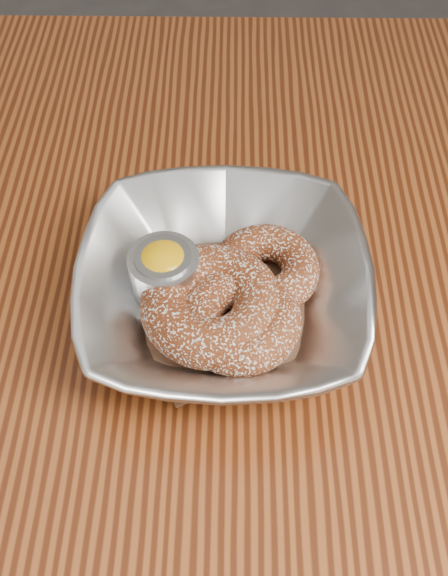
{
  "coord_description": "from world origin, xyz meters",
  "views": [
    {
      "loc": [
        0.09,
        -0.38,
        1.21
      ],
      "look_at": [
        0.08,
        -0.05,
        0.78
      ],
      "focal_mm": 42.0,
      "sensor_mm": 36.0,
      "label": 1
    }
  ],
  "objects_px": {
    "serving_bowl": "(224,289)",
    "ramekin": "(164,272)",
    "table": "(144,327)",
    "donut_front": "(212,305)",
    "donut_back": "(266,269)",
    "donut_extra": "(239,320)"
  },
  "relations": [
    {
      "from": "serving_bowl",
      "to": "ramekin",
      "type": "relative_size",
      "value": 4.06
    },
    {
      "from": "serving_bowl",
      "to": "donut_back",
      "type": "relative_size",
      "value": 2.61
    },
    {
      "from": "serving_bowl",
      "to": "donut_back",
      "type": "distance_m",
      "value": 0.04
    },
    {
      "from": "serving_bowl",
      "to": "ramekin",
      "type": "bearing_deg",
      "value": 165.17
    },
    {
      "from": "donut_back",
      "to": "donut_front",
      "type": "xyz_separation_m",
      "value": [
        -0.04,
        -0.04,
        0.0
      ]
    },
    {
      "from": "donut_back",
      "to": "donut_extra",
      "type": "height_order",
      "value": "donut_extra"
    },
    {
      "from": "donut_front",
      "to": "ramekin",
      "type": "relative_size",
      "value": 1.97
    },
    {
      "from": "table",
      "to": "donut_back",
      "type": "relative_size",
      "value": 13.37
    },
    {
      "from": "table",
      "to": "serving_bowl",
      "type": "xyz_separation_m",
      "value": [
        0.08,
        -0.05,
        0.13
      ]
    },
    {
      "from": "table",
      "to": "ramekin",
      "type": "distance_m",
      "value": 0.14
    },
    {
      "from": "serving_bowl",
      "to": "donut_back",
      "type": "xyz_separation_m",
      "value": [
        0.03,
        0.02,
        -0.0
      ]
    },
    {
      "from": "table",
      "to": "donut_back",
      "type": "bearing_deg",
      "value": -12.02
    },
    {
      "from": "table",
      "to": "donut_extra",
      "type": "height_order",
      "value": "donut_extra"
    },
    {
      "from": "table",
      "to": "donut_back",
      "type": "xyz_separation_m",
      "value": [
        0.12,
        -0.02,
        0.12
      ]
    },
    {
      "from": "donut_front",
      "to": "ramekin",
      "type": "height_order",
      "value": "ramekin"
    },
    {
      "from": "serving_bowl",
      "to": "donut_extra",
      "type": "relative_size",
      "value": 2.39
    },
    {
      "from": "serving_bowl",
      "to": "ramekin",
      "type": "height_order",
      "value": "ramekin"
    },
    {
      "from": "donut_front",
      "to": "table",
      "type": "bearing_deg",
      "value": 137.68
    },
    {
      "from": "ramekin",
      "to": "table",
      "type": "bearing_deg",
      "value": 132.41
    },
    {
      "from": "table",
      "to": "donut_front",
      "type": "xyz_separation_m",
      "value": [
        0.07,
        -0.07,
        0.13
      ]
    },
    {
      "from": "table",
      "to": "ramekin",
      "type": "xyz_separation_m",
      "value": [
        0.03,
        -0.04,
        0.13
      ]
    },
    {
      "from": "donut_back",
      "to": "donut_front",
      "type": "bearing_deg",
      "value": -136.97
    }
  ]
}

